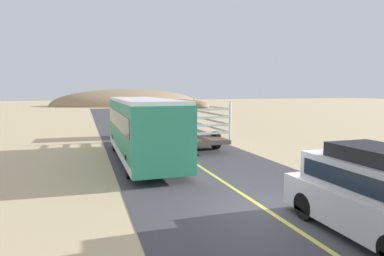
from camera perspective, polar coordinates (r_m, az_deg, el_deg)
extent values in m
plane|color=#CCB284|center=(10.63, 12.57, -13.65)|extent=(240.00, 240.00, 0.00)
cube|color=#423F44|center=(10.63, 12.57, -13.60)|extent=(8.00, 120.00, 0.02)
cube|color=#D8CC4C|center=(10.63, 12.57, -13.54)|extent=(0.16, 117.60, 0.00)
cube|color=silver|center=(9.48, 28.55, -12.36)|extent=(1.90, 4.60, 0.90)
cube|color=silver|center=(9.16, 29.53, -7.54)|extent=(1.75, 3.59, 0.80)
cube|color=#192333|center=(9.15, 29.54, -7.42)|extent=(1.79, 3.22, 0.44)
cube|color=black|center=(9.08, 29.50, -3.92)|extent=(1.42, 2.07, 0.36)
cylinder|color=black|center=(10.04, 19.07, -12.66)|extent=(0.26, 0.76, 0.76)
cylinder|color=black|center=(11.08, 25.97, -11.15)|extent=(0.26, 0.76, 0.76)
cube|color=#3359A5|center=(26.31, -3.61, 2.55)|extent=(2.50, 2.20, 2.20)
cube|color=#192333|center=(26.28, -3.61, 3.53)|extent=(2.53, 1.54, 0.70)
cube|color=brown|center=(21.27, 0.10, -1.36)|extent=(2.50, 6.40, 0.24)
cylinder|color=silver|center=(23.83, -5.00, 2.41)|extent=(0.12, 0.12, 2.20)
cylinder|color=silver|center=(24.48, 0.43, 2.55)|extent=(0.12, 0.12, 2.20)
cylinder|color=silver|center=(17.79, -0.35, 1.04)|extent=(0.12, 0.12, 2.20)
cylinder|color=silver|center=(18.66, 6.62, 1.26)|extent=(0.12, 0.12, 2.20)
cube|color=silver|center=(20.85, -3.06, 0.02)|extent=(0.08, 6.30, 0.12)
cube|color=silver|center=(21.61, 3.15, 0.25)|extent=(0.08, 6.30, 0.12)
cube|color=silver|center=(18.25, 3.23, -0.91)|extent=(2.40, 0.08, 0.12)
cube|color=silver|center=(20.80, -3.06, 1.22)|extent=(0.08, 6.30, 0.12)
cube|color=silver|center=(21.56, 3.15, 1.41)|extent=(0.08, 6.30, 0.12)
cube|color=silver|center=(18.19, 3.23, 0.46)|extent=(2.40, 0.08, 0.12)
cube|color=silver|center=(20.77, -3.07, 2.43)|extent=(0.08, 6.30, 0.12)
cube|color=silver|center=(21.53, 3.16, 2.58)|extent=(0.08, 6.30, 0.12)
cube|color=silver|center=(18.15, 3.24, 1.84)|extent=(2.40, 0.08, 0.12)
cube|color=silver|center=(20.74, -3.08, 3.64)|extent=(0.08, 6.30, 0.12)
cube|color=silver|center=(21.50, 3.17, 3.75)|extent=(0.08, 6.30, 0.12)
cube|color=silver|center=(18.12, 3.25, 3.23)|extent=(2.40, 0.08, 0.12)
ellipsoid|color=#8C6B4C|center=(21.09, 0.10, 3.95)|extent=(1.75, 3.84, 0.70)
cylinder|color=black|center=(26.17, -5.90, -0.24)|extent=(0.32, 1.10, 1.10)
cylinder|color=black|center=(26.72, -1.33, -0.07)|extent=(0.32, 1.10, 1.10)
cylinder|color=black|center=(19.76, -1.73, -2.41)|extent=(0.32, 1.10, 1.10)
cylinder|color=black|center=(20.47, 4.13, -2.11)|extent=(0.32, 1.10, 1.10)
cube|color=#2D8C66|center=(17.06, -8.61, -0.01)|extent=(2.50, 10.00, 2.70)
cube|color=white|center=(16.96, -8.70, 4.80)|extent=(2.45, 9.80, 0.16)
cube|color=#192333|center=(17.01, -8.64, 1.57)|extent=(2.54, 9.20, 0.80)
cube|color=silver|center=(17.23, -8.55, -3.81)|extent=(2.53, 9.80, 0.36)
cylinder|color=black|center=(20.28, -13.17, -2.49)|extent=(0.30, 1.00, 1.00)
cylinder|color=black|center=(20.58, -7.06, -2.24)|extent=(0.30, 1.00, 1.00)
cylinder|color=black|center=(13.93, -10.75, -6.53)|extent=(0.30, 1.00, 1.00)
cylinder|color=black|center=(14.37, -1.98, -6.02)|extent=(0.30, 1.00, 1.00)
ellipsoid|color=#997C5A|center=(82.43, -11.10, 3.87)|extent=(36.05, 18.58, 8.03)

